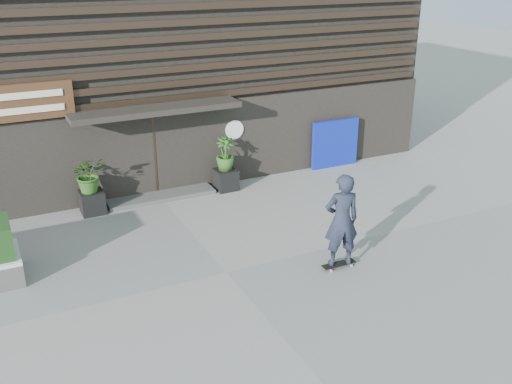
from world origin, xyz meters
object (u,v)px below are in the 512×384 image
planter_pot_left (92,202)px  blue_tarp (335,143)px  planter_pot_right (226,179)px  skateboarder (342,220)px

planter_pot_left → blue_tarp: (7.70, 0.30, 0.46)m
planter_pot_right → blue_tarp: 3.94m
planter_pot_left → blue_tarp: 7.72m
blue_tarp → planter_pot_left: bearing=-177.5°
blue_tarp → skateboarder: size_ratio=0.76×
planter_pot_left → planter_pot_right: size_ratio=1.00×
planter_pot_right → blue_tarp: (3.90, 0.30, 0.46)m
planter_pot_right → skateboarder: bearing=-85.8°
planter_pot_left → skateboarder: 6.78m
planter_pot_right → skateboarder: skateboarder is taller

